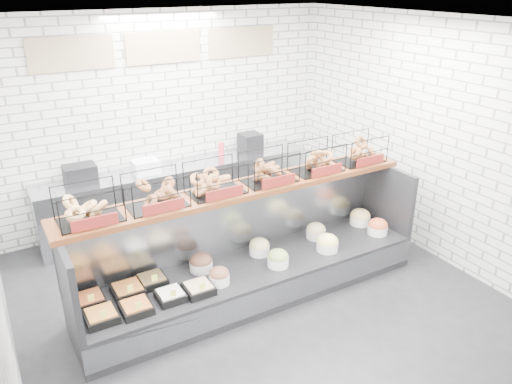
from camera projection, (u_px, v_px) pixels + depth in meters
ground at (267, 307)px, 5.54m from camera, size 5.50×5.50×0.00m
room_shell at (239, 114)px, 5.20m from camera, size 5.02×5.51×3.01m
display_case at (252, 267)px, 5.68m from camera, size 4.00×0.90×1.20m
bagel_shelf at (243, 176)px, 5.40m from camera, size 4.10×0.50×0.40m
prep_counter at (180, 193)px, 7.28m from camera, size 4.00×0.60×1.20m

